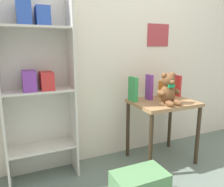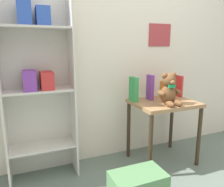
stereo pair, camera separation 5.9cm
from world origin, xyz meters
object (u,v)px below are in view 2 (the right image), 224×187
(display_table, at_px, (163,111))
(book_standing_orange, at_px, (165,90))
(teddy_bear, at_px, (169,90))
(book_standing_green, at_px, (134,89))
(bookshelf_side, at_px, (38,79))
(book_standing_purple, at_px, (150,87))
(book_standing_red, at_px, (178,86))

(display_table, distance_m, book_standing_orange, 0.25)
(teddy_bear, relative_size, book_standing_green, 1.24)
(bookshelf_side, relative_size, book_standing_orange, 9.31)
(display_table, distance_m, teddy_bear, 0.28)
(display_table, height_order, teddy_bear, teddy_bear)
(bookshelf_side, bearing_deg, book_standing_purple, -5.53)
(teddy_bear, distance_m, book_standing_green, 0.36)
(display_table, xyz_separation_m, book_standing_green, (-0.29, 0.13, 0.23))
(book_standing_green, xyz_separation_m, book_standing_orange, (0.39, 0.00, -0.04))
(book_standing_green, distance_m, book_standing_purple, 0.20)
(teddy_bear, distance_m, book_standing_purple, 0.25)
(book_standing_orange, relative_size, book_standing_red, 0.77)
(teddy_bear, relative_size, book_standing_purple, 1.18)
(bookshelf_side, xyz_separation_m, book_standing_green, (0.93, -0.10, -0.14))
(book_standing_green, height_order, book_standing_orange, book_standing_green)
(book_standing_green, height_order, book_standing_red, book_standing_green)
(book_standing_orange, bearing_deg, teddy_bear, -117.03)
(book_standing_green, relative_size, book_standing_red, 1.06)
(teddy_bear, height_order, book_standing_purple, teddy_bear)
(display_table, distance_m, book_standing_purple, 0.28)
(teddy_bear, bearing_deg, display_table, 73.56)
(bookshelf_side, xyz_separation_m, book_standing_red, (1.51, -0.09, -0.15))
(book_standing_orange, xyz_separation_m, book_standing_red, (0.19, 0.01, 0.03))
(teddy_bear, relative_size, book_standing_red, 1.32)
(book_standing_orange, bearing_deg, book_standing_purple, -177.14)
(teddy_bear, bearing_deg, book_standing_purple, 104.78)
(bookshelf_side, bearing_deg, teddy_bear, -16.37)
(book_standing_green, bearing_deg, teddy_bear, -46.09)
(book_standing_orange, bearing_deg, book_standing_green, -178.69)
(teddy_bear, bearing_deg, book_standing_green, 136.55)
(teddy_bear, height_order, book_standing_red, teddy_bear)
(display_table, relative_size, book_standing_purple, 2.52)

